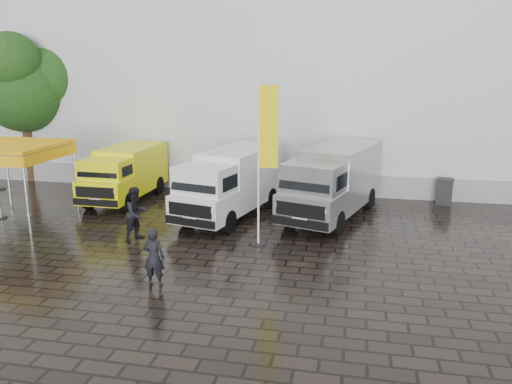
% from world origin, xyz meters
% --- Properties ---
extents(ground, '(120.00, 120.00, 0.00)m').
position_xyz_m(ground, '(0.00, 0.00, 0.00)').
color(ground, black).
rests_on(ground, ground).
extents(exhibition_hall, '(44.00, 16.00, 12.00)m').
position_xyz_m(exhibition_hall, '(2.00, 16.00, 6.00)').
color(exhibition_hall, silver).
rests_on(exhibition_hall, ground).
extents(hall_plinth, '(44.00, 0.15, 1.00)m').
position_xyz_m(hall_plinth, '(2.00, 7.95, 0.50)').
color(hall_plinth, gray).
rests_on(hall_plinth, ground).
extents(van_yellow, '(2.04, 5.08, 2.33)m').
position_xyz_m(van_yellow, '(-6.59, 5.14, 1.16)').
color(van_yellow, '#FBFF0D').
rests_on(van_yellow, ground).
extents(van_white, '(3.33, 6.28, 2.59)m').
position_xyz_m(van_white, '(-1.44, 3.80, 1.30)').
color(van_white, white).
rests_on(van_white, ground).
extents(van_silver, '(3.84, 6.64, 2.73)m').
position_xyz_m(van_silver, '(2.50, 4.45, 1.36)').
color(van_silver, '#A1A3A6').
rests_on(van_silver, ground).
extents(canopy_tent, '(3.36, 3.36, 2.96)m').
position_xyz_m(canopy_tent, '(-9.44, 1.72, 2.78)').
color(canopy_tent, silver).
rests_on(canopy_tent, ground).
extents(flagpole, '(0.88, 0.50, 5.44)m').
position_xyz_m(flagpole, '(0.45, 0.80, 3.07)').
color(flagpole, black).
rests_on(flagpole, ground).
extents(tree, '(4.29, 4.31, 7.70)m').
position_xyz_m(tree, '(-13.37, 8.21, 4.94)').
color(tree, black).
rests_on(tree, ground).
extents(cocktail_table, '(0.60, 0.60, 1.17)m').
position_xyz_m(cocktail_table, '(-10.21, 1.68, 0.58)').
color(cocktail_table, black).
rests_on(cocktail_table, ground).
extents(wheelie_bin, '(0.79, 0.79, 1.13)m').
position_xyz_m(wheelie_bin, '(7.14, 7.39, 0.57)').
color(wheelie_bin, black).
rests_on(wheelie_bin, ground).
extents(person_front, '(0.61, 0.41, 1.63)m').
position_xyz_m(person_front, '(-1.83, -2.99, 0.81)').
color(person_front, black).
rests_on(person_front, ground).
extents(person_tent, '(1.02, 1.11, 1.84)m').
position_xyz_m(person_tent, '(-3.90, 0.45, 0.92)').
color(person_tent, black).
rests_on(person_tent, ground).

